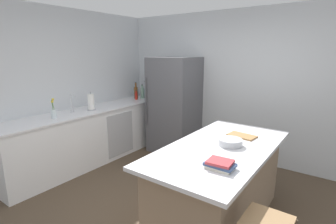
# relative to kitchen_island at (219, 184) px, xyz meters

# --- Properties ---
(ground_plane) EXTENTS (7.20, 7.20, 0.00)m
(ground_plane) POSITION_rel_kitchen_island_xyz_m (-0.46, -0.33, -0.46)
(ground_plane) COLOR #4C3D2D
(wall_rear) EXTENTS (6.00, 0.10, 2.60)m
(wall_rear) POSITION_rel_kitchen_island_xyz_m (-0.46, 1.92, 0.84)
(wall_rear) COLOR silver
(wall_rear) RESTS_ON ground_plane
(wall_left) EXTENTS (0.10, 6.00, 2.60)m
(wall_left) POSITION_rel_kitchen_island_xyz_m (-2.91, -0.33, 0.84)
(wall_left) COLOR silver
(wall_left) RESTS_ON ground_plane
(counter_run_left) EXTENTS (0.68, 3.11, 0.93)m
(counter_run_left) POSITION_rel_kitchen_island_xyz_m (-2.54, 0.23, 0.01)
(counter_run_left) COLOR white
(counter_run_left) RESTS_ON ground_plane
(kitchen_island) EXTENTS (0.98, 1.96, 0.90)m
(kitchen_island) POSITION_rel_kitchen_island_xyz_m (0.00, 0.00, 0.00)
(kitchen_island) COLOR #8E755B
(kitchen_island) RESTS_ON ground_plane
(refrigerator) EXTENTS (0.83, 0.77, 1.80)m
(refrigerator) POSITION_rel_kitchen_island_xyz_m (-1.65, 1.50, 0.44)
(refrigerator) COLOR #56565B
(refrigerator) RESTS_ON ground_plane
(sink_faucet) EXTENTS (0.15, 0.05, 0.30)m
(sink_faucet) POSITION_rel_kitchen_island_xyz_m (-2.58, -0.07, 0.63)
(sink_faucet) COLOR silver
(sink_faucet) RESTS_ON counter_run_left
(flower_vase) EXTENTS (0.08, 0.08, 0.30)m
(flower_vase) POSITION_rel_kitchen_island_xyz_m (-2.48, -0.45, 0.57)
(flower_vase) COLOR silver
(flower_vase) RESTS_ON counter_run_left
(paper_towel_roll) EXTENTS (0.14, 0.14, 0.31)m
(paper_towel_roll) POSITION_rel_kitchen_island_xyz_m (-2.48, 0.23, 0.61)
(paper_towel_roll) COLOR gray
(paper_towel_roll) RESTS_ON counter_run_left
(soda_bottle) EXTENTS (0.07, 0.07, 0.35)m
(soda_bottle) POSITION_rel_kitchen_island_xyz_m (-2.52, 1.67, 0.61)
(soda_bottle) COLOR silver
(soda_bottle) RESTS_ON counter_run_left
(gin_bottle) EXTENTS (0.07, 0.07, 0.29)m
(gin_bottle) POSITION_rel_kitchen_island_xyz_m (-2.52, 1.57, 0.60)
(gin_bottle) COLOR #8CB79E
(gin_bottle) RESTS_ON counter_run_left
(whiskey_bottle) EXTENTS (0.07, 0.07, 0.34)m
(whiskey_bottle) POSITION_rel_kitchen_island_xyz_m (-2.61, 1.48, 0.61)
(whiskey_bottle) COLOR brown
(whiskey_bottle) RESTS_ON counter_run_left
(hot_sauce_bottle) EXTENTS (0.05, 0.05, 0.20)m
(hot_sauce_bottle) POSITION_rel_kitchen_island_xyz_m (-2.52, 1.39, 0.56)
(hot_sauce_bottle) COLOR red
(hot_sauce_bottle) RESTS_ON counter_run_left
(cookbook_stack) EXTENTS (0.26, 0.20, 0.07)m
(cookbook_stack) POSITION_rel_kitchen_island_xyz_m (0.22, -0.50, 0.48)
(cookbook_stack) COLOR silver
(cookbook_stack) RESTS_ON kitchen_island
(mixing_bowl) EXTENTS (0.26, 0.26, 0.07)m
(mixing_bowl) POSITION_rel_kitchen_island_xyz_m (0.07, 0.08, 0.48)
(mixing_bowl) COLOR #B2B5BA
(mixing_bowl) RESTS_ON kitchen_island
(cutting_board) EXTENTS (0.34, 0.23, 0.02)m
(cutting_board) POSITION_rel_kitchen_island_xyz_m (0.06, 0.46, 0.45)
(cutting_board) COLOR #9E7042
(cutting_board) RESTS_ON kitchen_island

